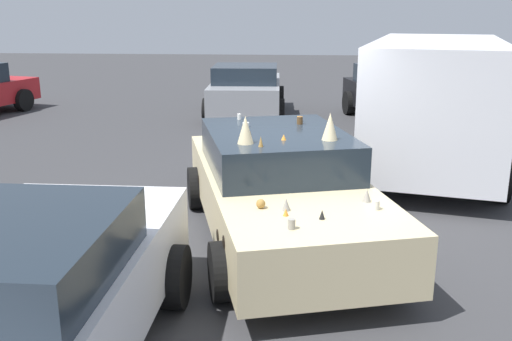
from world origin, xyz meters
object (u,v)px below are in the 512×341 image
parked_van_far_right (435,99)px  parked_sedan_behind_left (9,306)px  art_car_decorated (279,186)px  parked_sedan_near_left (246,90)px  parked_sedan_far_left (396,94)px

parked_van_far_right → parked_sedan_behind_left: size_ratio=1.24×
art_car_decorated → parked_sedan_near_left: 8.63m
parked_sedan_near_left → parked_sedan_far_left: bearing=-99.6°
parked_sedan_behind_left → parked_sedan_near_left: (11.69, -0.62, 0.00)m
parked_sedan_near_left → art_car_decorated: bearing=-174.1°
art_car_decorated → parked_sedan_far_left: size_ratio=1.14×
art_car_decorated → parked_van_far_right: parked_van_far_right is taller
parked_sedan_behind_left → parked_sedan_far_left: (11.20, -4.50, 0.00)m
parked_sedan_behind_left → parked_sedan_near_left: 11.70m
parked_van_far_right → parked_sedan_far_left: size_ratio=1.25×
parked_van_far_right → art_car_decorated: bearing=155.9°
parked_sedan_far_left → parked_sedan_near_left: bearing=-108.9°
art_car_decorated → parked_van_far_right: (3.42, -2.58, 0.59)m
parked_van_far_right → parked_sedan_near_left: bearing=49.7°
art_car_decorated → parked_sedan_behind_left: bearing=-46.1°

